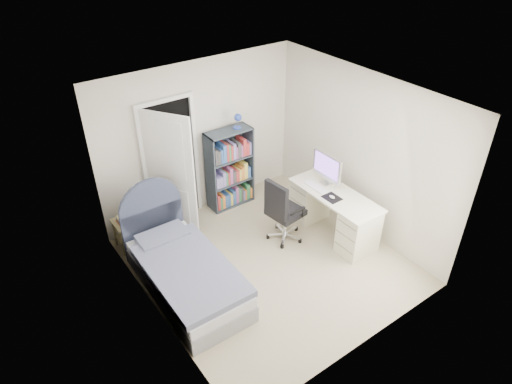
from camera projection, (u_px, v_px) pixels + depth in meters
room_shell at (269, 189)px, 5.93m from camera, size 3.50×3.70×2.60m
door at (170, 170)px, 6.77m from camera, size 0.92×0.71×2.06m
bed at (184, 271)px, 6.05m from camera, size 0.98×2.02×1.24m
nightstand at (127, 227)px, 6.70m from camera, size 0.37×0.37×0.56m
floor_lamp at (169, 200)px, 6.96m from camera, size 0.19×0.19×1.33m
bookcase at (230, 171)px, 7.53m from camera, size 0.76×0.33×1.62m
desk at (333, 211)px, 6.97m from camera, size 0.60×1.50×1.23m
office_chair at (282, 209)px, 6.72m from camera, size 0.56×0.57×1.06m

